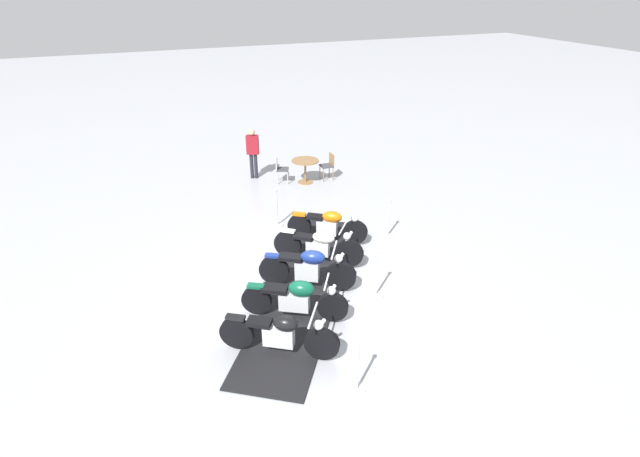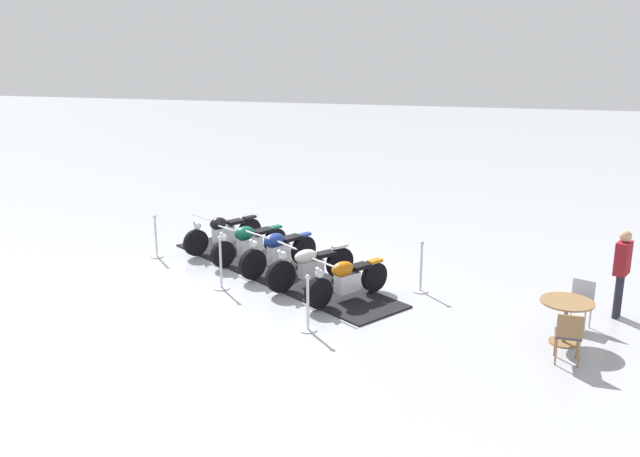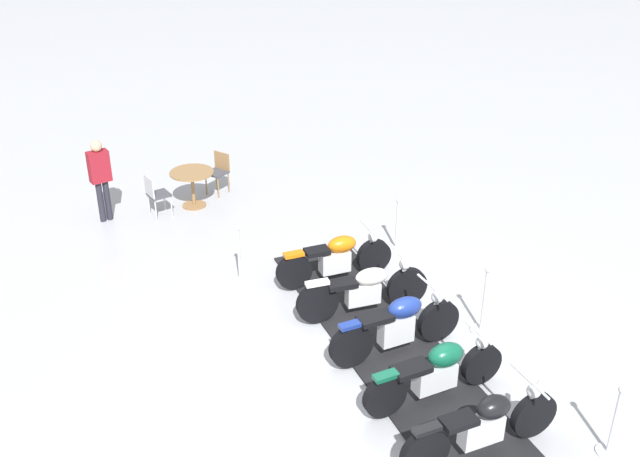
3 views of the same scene
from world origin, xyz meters
TOP-DOWN VIEW (x-y plane):
  - ground_plane at (0.00, 0.00)m, footprint 80.00×80.00m
  - display_platform at (0.00, 0.00)m, footprint 4.97×6.32m
  - motorcycle_black at (-1.24, -1.86)m, footprint 1.92×1.34m
  - motorcycle_forest at (-0.60, -0.94)m, footprint 1.92×1.23m
  - motorcycle_navy at (0.02, -0.02)m, footprint 1.90×1.27m
  - motorcycle_cream at (0.66, 0.90)m, footprint 1.78×1.47m
  - motorcycle_copper at (1.29, 1.83)m, footprint 1.77×1.34m
  - stanchion_left_rear at (0.36, 3.20)m, footprint 0.33×0.33m
  - stanchion_right_mid at (1.25, -0.86)m, footprint 0.34×0.34m
  - stanchion_right_rear at (2.86, 1.48)m, footprint 0.31×0.31m
  - stanchion_right_front at (-0.36, -3.20)m, footprint 0.30×0.30m
  - cafe_table at (2.23, 5.88)m, footprint 0.90×0.90m
  - cafe_chair_near_table at (3.04, 5.86)m, footprint 0.41×0.41m
  - cafe_chair_across_table at (1.47, 6.19)m, footprint 0.52×0.52m
  - bystander_person at (0.77, 6.93)m, footprint 0.45×0.36m

SIDE VIEW (x-z plane):
  - ground_plane at x=0.00m, z-range 0.00..0.00m
  - display_platform at x=0.00m, z-range 0.00..0.04m
  - stanchion_left_rear at x=0.36m, z-range -0.20..0.90m
  - stanchion_right_rear at x=2.86m, z-range -0.17..0.89m
  - stanchion_right_front at x=-0.36m, z-range -0.16..0.88m
  - stanchion_right_mid at x=1.25m, z-range -0.21..0.94m
  - motorcycle_copper at x=1.29m, z-range 0.01..0.92m
  - motorcycle_black at x=-1.24m, z-range 0.01..0.95m
  - motorcycle_forest at x=-0.60m, z-range 0.03..0.93m
  - motorcycle_cream at x=0.66m, z-range -0.01..0.98m
  - cafe_chair_across_table at x=1.47m, z-range 0.07..0.96m
  - motorcycle_navy at x=0.02m, z-range 0.02..1.01m
  - cafe_chair_near_table at x=3.04m, z-range 0.08..0.97m
  - cafe_table at x=2.23m, z-range 0.20..0.97m
  - bystander_person at x=0.77m, z-range 0.17..1.86m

